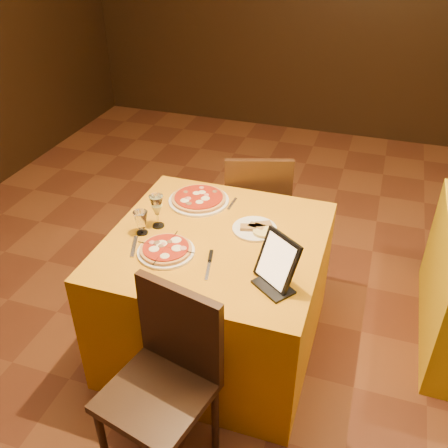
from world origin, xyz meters
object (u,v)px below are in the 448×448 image
(pizza_near, at_px, (166,250))
(water_glass, at_px, (141,223))
(chair_main_far, at_px, (256,208))
(pizza_far, at_px, (199,199))
(main_table, at_px, (217,293))
(wine_glass, at_px, (157,211))
(tablet, at_px, (277,260))
(chair_main_near, at_px, (156,395))

(pizza_near, height_order, water_glass, water_glass)
(chair_main_far, height_order, water_glass, chair_main_far)
(chair_main_far, height_order, pizza_far, chair_main_far)
(water_glass, bearing_deg, pizza_near, -32.42)
(main_table, xyz_separation_m, chair_main_far, (0.00, 0.82, 0.08))
(pizza_far, relative_size, water_glass, 2.69)
(chair_main_far, distance_m, pizza_far, 0.63)
(main_table, xyz_separation_m, pizza_near, (-0.19, -0.20, 0.39))
(chair_main_far, height_order, wine_glass, wine_glass)
(water_glass, bearing_deg, chair_main_far, 66.93)
(main_table, xyz_separation_m, pizza_far, (-0.22, 0.32, 0.39))
(pizza_near, xyz_separation_m, tablet, (0.57, -0.04, 0.10))
(pizza_near, bearing_deg, tablet, -4.37)
(pizza_far, bearing_deg, tablet, -43.52)
(pizza_near, relative_size, water_glass, 2.20)
(wine_glass, relative_size, tablet, 0.78)
(chair_main_near, xyz_separation_m, water_glass, (-0.38, 0.71, 0.36))
(pizza_far, height_order, water_glass, water_glass)
(tablet, bearing_deg, main_table, -176.33)
(chair_main_far, distance_m, pizza_near, 1.08)
(main_table, distance_m, chair_main_far, 0.83)
(main_table, bearing_deg, chair_main_near, -90.00)
(wine_glass, bearing_deg, pizza_far, 69.47)
(chair_main_near, distance_m, water_glass, 0.88)
(main_table, relative_size, tablet, 4.51)
(pizza_far, relative_size, wine_glass, 1.84)
(chair_main_near, xyz_separation_m, wine_glass, (-0.33, 0.79, 0.39))
(wine_glass, xyz_separation_m, water_glass, (-0.05, -0.09, -0.03))
(pizza_far, distance_m, wine_glass, 0.34)
(pizza_near, height_order, wine_glass, wine_glass)
(main_table, relative_size, water_glass, 8.46)
(chair_main_far, distance_m, water_glass, 1.04)
(chair_main_far, bearing_deg, main_table, 72.84)
(water_glass, height_order, tablet, tablet)
(water_glass, xyz_separation_m, tablet, (0.76, -0.16, 0.06))
(chair_main_near, height_order, tablet, tablet)
(main_table, bearing_deg, tablet, -32.92)
(chair_main_far, xyz_separation_m, pizza_near, (-0.19, -1.02, 0.31))
(wine_glass, relative_size, water_glass, 1.46)
(chair_main_far, relative_size, water_glass, 7.00)
(chair_main_near, bearing_deg, pizza_near, 121.67)
(main_table, xyz_separation_m, chair_main_near, (0.00, -0.79, 0.08))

